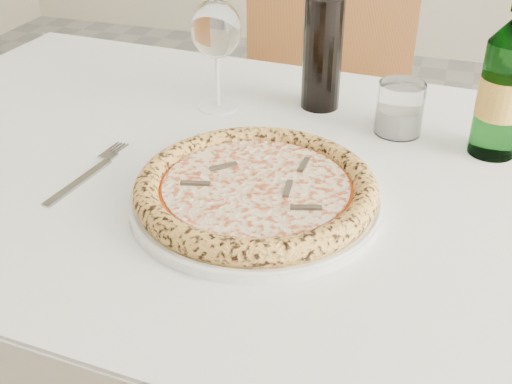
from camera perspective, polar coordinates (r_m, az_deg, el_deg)
dining_table at (r=1.01m, az=1.80°, el=-2.37°), size 1.51×0.94×0.76m
chair_far at (r=1.77m, az=6.50°, el=8.13°), size 0.56×0.56×0.93m
plate at (r=0.87m, az=0.00°, el=-0.63°), size 0.35×0.35×0.02m
pizza at (r=0.86m, az=-0.00°, el=0.36°), size 0.33×0.33×0.03m
fork at (r=0.98m, az=-14.67°, el=1.61°), size 0.03×0.20×0.00m
wine_glass at (r=1.12m, az=-3.58°, el=14.03°), size 0.09×0.09×0.19m
tumbler at (r=1.08m, az=12.63°, el=6.98°), size 0.08×0.08×0.09m
beer_bottle at (r=1.03m, az=21.20°, el=8.75°), size 0.07×0.07×0.28m
wine_bottle at (r=1.13m, az=5.98°, el=13.14°), size 0.07×0.07×0.28m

